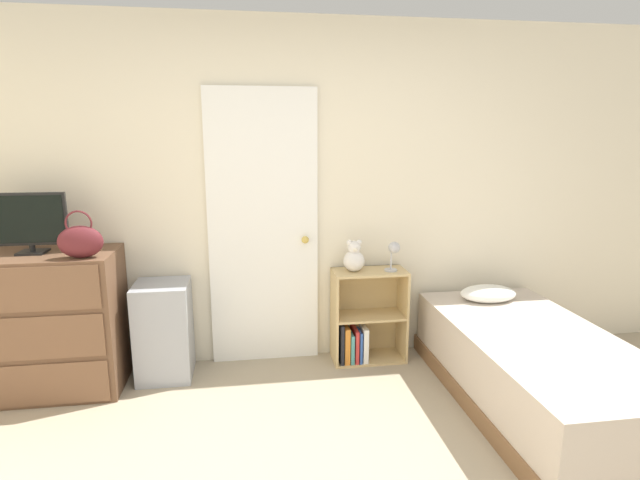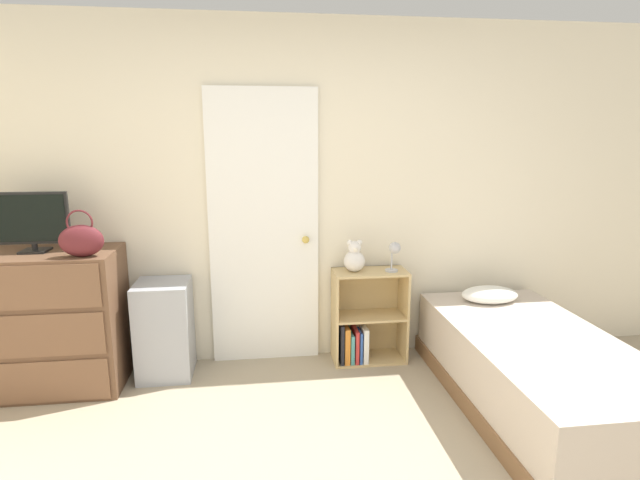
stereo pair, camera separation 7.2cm
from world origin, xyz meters
name	(u,v)px [view 1 (the left image)]	position (x,y,z in m)	size (l,w,h in m)	color
wall_back	(305,195)	(0.00, 2.04, 1.27)	(10.00, 0.06, 2.55)	beige
door_closed	(263,230)	(-0.32, 1.99, 1.03)	(0.81, 0.09, 2.06)	white
dresser	(50,323)	(-1.78, 1.72, 0.48)	(0.91, 0.54, 0.96)	brown
tv	(29,222)	(-1.83, 1.74, 1.17)	(0.47, 0.16, 0.40)	black
handbag	(80,241)	(-1.48, 1.56, 1.07)	(0.28, 0.13, 0.30)	#591E23
storage_bin	(164,330)	(-1.05, 1.80, 0.35)	(0.38, 0.38, 0.70)	#999EA8
bookshelf	(362,324)	(0.42, 1.86, 0.29)	(0.56, 0.28, 0.72)	tan
teddy_bear	(354,258)	(0.34, 1.85, 0.82)	(0.16, 0.16, 0.24)	silver
desk_lamp	(394,251)	(0.64, 1.82, 0.87)	(0.11, 0.11, 0.23)	#B2B2B7
bed	(535,369)	(1.37, 1.04, 0.24)	(0.96, 1.92, 0.59)	brown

